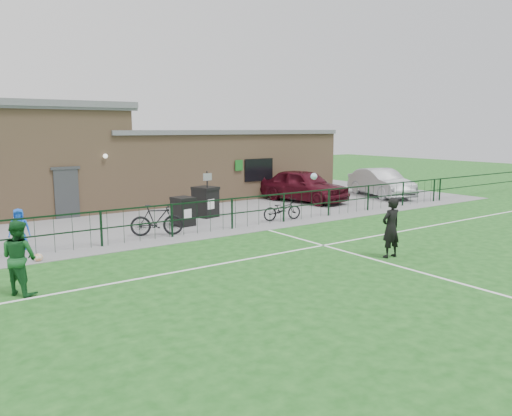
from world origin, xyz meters
TOP-DOWN VIEW (x-y plane):
  - ground at (0.00, 0.00)m, footprint 90.00×90.00m
  - paving_strip at (0.00, 13.50)m, footprint 34.00×13.00m
  - pitch_line_touch at (0.00, 7.80)m, footprint 28.00×0.10m
  - pitch_line_mid at (0.00, 4.00)m, footprint 28.00×0.10m
  - pitch_line_perp at (2.00, 0.00)m, footprint 0.10×16.00m
  - perimeter_fence at (0.00, 8.00)m, footprint 28.00×0.10m
  - wheelie_bin_left at (-0.24, 9.63)m, footprint 0.77×0.85m
  - wheelie_bin_right at (1.45, 10.84)m, footprint 1.02×1.10m
  - sign_post at (1.36, 10.51)m, footprint 0.06×0.06m
  - car_maroon at (7.90, 11.89)m, footprint 2.86×5.21m
  - car_silver at (12.68, 10.87)m, footprint 2.90×4.96m
  - bicycle_d at (-1.85, 8.50)m, footprint 1.91×1.21m
  - bicycle_e at (3.66, 8.31)m, footprint 1.79×0.88m
  - spectator_child at (-6.24, 9.08)m, footprint 0.71×0.55m
  - goalkeeper_kick at (2.57, 1.80)m, footprint 0.99×3.16m
  - outfield_player at (-7.04, 4.45)m, footprint 1.01×1.07m
  - ball_ground at (-6.09, 7.24)m, footprint 0.24×0.24m
  - clubhouse at (-0.88, 16.50)m, footprint 24.25×5.40m

SIDE VIEW (x-z plane):
  - ground at x=0.00m, z-range 0.00..0.00m
  - pitch_line_touch at x=0.00m, z-range 0.00..0.01m
  - pitch_line_mid at x=0.00m, z-range 0.00..0.01m
  - pitch_line_perp at x=2.00m, z-range 0.00..0.01m
  - paving_strip at x=0.00m, z-range 0.00..0.02m
  - ball_ground at x=-6.09m, z-range 0.00..0.24m
  - bicycle_e at x=3.66m, z-range 0.02..0.92m
  - wheelie_bin_left at x=-0.24m, z-range 0.02..1.06m
  - bicycle_d at x=-1.85m, z-range 0.02..1.13m
  - perimeter_fence at x=0.00m, z-range 0.00..1.20m
  - wheelie_bin_right at x=1.45m, z-range 0.02..1.23m
  - spectator_child at x=-6.24m, z-range 0.02..1.32m
  - car_silver at x=12.68m, z-range 0.02..1.57m
  - car_maroon at x=7.90m, z-range 0.02..1.70m
  - outfield_player at x=-7.04m, z-range 0.00..1.75m
  - goalkeeper_kick at x=2.57m, z-range -0.24..2.10m
  - sign_post at x=1.36m, z-range 0.02..2.02m
  - clubhouse at x=-0.88m, z-range -0.26..4.70m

